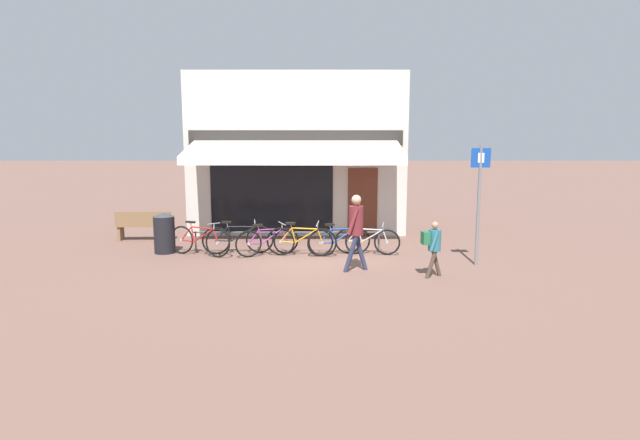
% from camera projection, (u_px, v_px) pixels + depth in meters
% --- Properties ---
extents(ground_plane, '(160.00, 160.00, 0.00)m').
position_uv_depth(ground_plane, '(320.00, 256.00, 12.60)').
color(ground_plane, brown).
extents(shop_front, '(6.77, 4.95, 4.98)m').
position_uv_depth(shop_front, '(299.00, 154.00, 16.50)').
color(shop_front, beige).
rests_on(shop_front, ground_plane).
extents(bike_rack_rail, '(4.85, 0.04, 0.57)m').
position_uv_depth(bike_rack_rail, '(288.00, 235.00, 12.90)').
color(bike_rack_rail, '#47494F').
rests_on(bike_rack_rail, ground_plane).
extents(bicycle_red, '(1.73, 0.80, 0.87)m').
position_uv_depth(bicycle_red, '(200.00, 240.00, 12.66)').
color(bicycle_red, black).
rests_on(bicycle_red, ground_plane).
extents(bicycle_black, '(1.82, 0.52, 0.86)m').
position_uv_depth(bicycle_black, '(239.00, 239.00, 12.84)').
color(bicycle_black, black).
rests_on(bicycle_black, ground_plane).
extents(bicycle_purple, '(1.56, 0.77, 0.83)m').
position_uv_depth(bicycle_purple, '(269.00, 241.00, 12.62)').
color(bicycle_purple, black).
rests_on(bicycle_purple, ground_plane).
extents(bicycle_orange, '(1.80, 0.52, 0.89)m').
position_uv_depth(bicycle_orange, '(302.00, 241.00, 12.55)').
color(bicycle_orange, black).
rests_on(bicycle_orange, ground_plane).
extents(bicycle_blue, '(1.64, 0.61, 0.83)m').
position_uv_depth(bicycle_blue, '(340.00, 241.00, 12.67)').
color(bicycle_blue, black).
rests_on(bicycle_blue, ground_plane).
extents(bicycle_silver, '(1.66, 0.52, 0.81)m').
position_uv_depth(bicycle_silver, '(368.00, 241.00, 12.76)').
color(bicycle_silver, black).
rests_on(bicycle_silver, ground_plane).
extents(pedestrian_adult, '(0.57, 0.55, 1.72)m').
position_uv_depth(pedestrian_adult, '(357.00, 224.00, 10.99)').
color(pedestrian_adult, '#282D47').
rests_on(pedestrian_adult, ground_plane).
extents(pedestrian_child, '(0.49, 0.46, 1.21)m').
position_uv_depth(pedestrian_child, '(434.00, 243.00, 10.50)').
color(pedestrian_child, '#47382D').
rests_on(pedestrian_child, ground_plane).
extents(litter_bin, '(0.55, 0.55, 1.06)m').
position_uv_depth(litter_bin, '(166.00, 233.00, 12.93)').
color(litter_bin, black).
rests_on(litter_bin, ground_plane).
extents(parking_sign, '(0.44, 0.07, 2.78)m').
position_uv_depth(parking_sign, '(480.00, 194.00, 11.42)').
color(parking_sign, slate).
rests_on(parking_sign, ground_plane).
extents(park_bench, '(1.61, 0.50, 0.87)m').
position_uv_depth(park_bench, '(146.00, 225.00, 14.65)').
color(park_bench, brown).
rests_on(park_bench, ground_plane).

